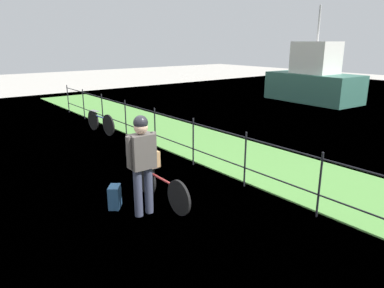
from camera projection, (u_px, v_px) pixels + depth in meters
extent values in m
plane|color=#B2ADA3|center=(117.00, 205.00, 6.27)|extent=(60.00, 60.00, 0.00)
cube|color=#569342|center=(258.00, 162.00, 8.48)|extent=(27.00, 2.40, 0.03)
cylinder|color=black|center=(68.00, 99.00, 14.33)|extent=(0.04, 0.04, 1.12)
cylinder|color=black|center=(84.00, 104.00, 13.10)|extent=(0.04, 0.04, 1.12)
cylinder|color=black|center=(102.00, 111.00, 11.86)|extent=(0.04, 0.04, 1.12)
cylinder|color=black|center=(126.00, 119.00, 10.63)|extent=(0.04, 0.04, 1.12)
cylinder|color=black|center=(155.00, 129.00, 9.39)|extent=(0.04, 0.04, 1.12)
cylinder|color=black|center=(193.00, 142.00, 8.15)|extent=(0.04, 0.04, 1.12)
cylinder|color=black|center=(245.00, 160.00, 6.92)|extent=(0.04, 0.04, 1.12)
cylinder|color=black|center=(320.00, 185.00, 5.68)|extent=(0.04, 0.04, 1.12)
cylinder|color=black|center=(217.00, 158.00, 7.58)|extent=(18.00, 0.03, 0.03)
cylinder|color=black|center=(217.00, 130.00, 7.41)|extent=(18.00, 0.03, 0.03)
cylinder|color=black|center=(179.00, 198.00, 5.83)|extent=(0.61, 0.05, 0.61)
cylinder|color=black|center=(147.00, 179.00, 6.63)|extent=(0.61, 0.05, 0.61)
cylinder|color=#9E2D2D|center=(161.00, 179.00, 6.18)|extent=(0.82, 0.05, 0.04)
cube|color=black|center=(150.00, 171.00, 6.48)|extent=(0.20, 0.09, 0.06)
cube|color=slate|center=(149.00, 166.00, 6.45)|extent=(0.36, 0.16, 0.02)
cube|color=#A87F51|center=(149.00, 158.00, 6.41)|extent=(0.38, 0.26, 0.29)
ellipsoid|color=silver|center=(149.00, 147.00, 6.35)|extent=(0.28, 0.14, 0.13)
sphere|color=silver|center=(152.00, 145.00, 6.25)|extent=(0.11, 0.11, 0.11)
cylinder|color=#383D51|center=(149.00, 190.00, 5.88)|extent=(0.14, 0.14, 0.82)
cylinder|color=#383D51|center=(138.00, 193.00, 5.76)|extent=(0.14, 0.14, 0.82)
cube|color=#4C4742|center=(142.00, 151.00, 5.63)|extent=(0.27, 0.40, 0.56)
cylinder|color=#4C4742|center=(154.00, 147.00, 5.75)|extent=(0.10, 0.10, 0.50)
cylinder|color=#4C4742|center=(129.00, 152.00, 5.49)|extent=(0.10, 0.10, 0.50)
sphere|color=tan|center=(141.00, 127.00, 5.52)|extent=(0.22, 0.22, 0.22)
sphere|color=black|center=(141.00, 123.00, 5.50)|extent=(0.23, 0.23, 0.23)
cube|color=#28517A|center=(115.00, 197.00, 6.11)|extent=(0.33, 0.32, 0.40)
cylinder|color=#38383D|center=(140.00, 144.00, 9.14)|extent=(0.20, 0.20, 0.49)
cylinder|color=black|center=(108.00, 125.00, 10.80)|extent=(0.66, 0.09, 0.66)
cylinder|color=black|center=(93.00, 120.00, 11.51)|extent=(0.66, 0.09, 0.66)
cylinder|color=#3D569E|center=(100.00, 117.00, 11.10)|extent=(0.78, 0.09, 0.04)
cube|color=black|center=(94.00, 114.00, 11.36)|extent=(0.21, 0.10, 0.06)
cube|color=slate|center=(94.00, 111.00, 11.34)|extent=(0.37, 0.18, 0.02)
cube|color=#336656|center=(313.00, 87.00, 17.06)|extent=(4.43, 2.33, 1.33)
cube|color=silver|center=(316.00, 58.00, 16.68)|extent=(1.98, 1.57, 1.47)
cylinder|color=#B2B2B2|center=(319.00, 23.00, 16.25)|extent=(0.10, 0.10, 1.60)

